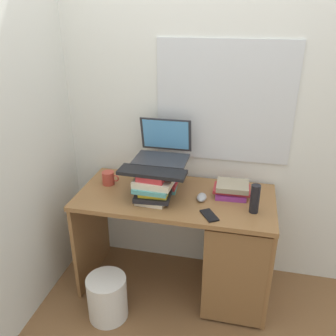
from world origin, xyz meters
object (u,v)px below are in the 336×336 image
book_stack_tall (161,176)px  mug (108,178)px  computer_mouse (202,197)px  water_bottle (255,199)px  desk (221,247)px  cell_phone (209,215)px  wastebasket (107,297)px  book_stack_keyboard_riser (153,188)px  laptop (163,149)px  keyboard (152,172)px  book_stack_side (232,189)px

book_stack_tall → mug: 0.37m
book_stack_tall → computer_mouse: bearing=-19.5°
mug → water_bottle: size_ratio=0.68×
desk → water_bottle: (0.18, -0.08, 0.43)m
cell_phone → wastebasket: cell_phone is taller
book_stack_tall → book_stack_keyboard_riser: bearing=-91.5°
laptop → wastebasket: bearing=-115.7°
computer_mouse → wastebasket: bearing=-146.5°
desk → laptop: bearing=159.2°
keyboard → mug: 0.43m
cell_phone → mug: bearing=127.9°
desk → mug: mug is taller
laptop → book_stack_side: bearing=-7.6°
book_stack_tall → cell_phone: book_stack_tall is taller
water_bottle → book_stack_tall: bearing=163.6°
keyboard → mug: size_ratio=3.46×
book_stack_keyboard_riser → desk: bearing=10.8°
book_stack_side → computer_mouse: 0.21m
book_stack_side → laptop: 0.52m
water_bottle → wastebasket: water_bottle is taller
computer_mouse → wastebasket: 0.90m
mug → wastebasket: size_ratio=0.40×
keyboard → computer_mouse: (0.30, 0.09, -0.18)m
book_stack_keyboard_riser → wastebasket: (-0.25, -0.27, -0.69)m
laptop → water_bottle: (0.62, -0.24, -0.17)m
book_stack_side → laptop: size_ratio=0.68×
mug → water_bottle: water_bottle is taller
computer_mouse → cell_phone: (0.07, -0.18, -0.01)m
mug → wastebasket: (0.12, -0.44, -0.64)m
desk → book_stack_side: size_ratio=5.41×
keyboard → book_stack_side: bearing=23.2°
desk → water_bottle: 0.47m
cell_phone → wastebasket: (-0.61, -0.17, -0.60)m
book_stack_tall → keyboard: size_ratio=0.58×
laptop → mug: 0.44m
book_stack_side → cell_phone: size_ratio=1.74×
book_stack_side → mug: mug is taller
book_stack_tall → water_bottle: book_stack_tall is taller
computer_mouse → laptop: bearing=150.8°
keyboard → wastebasket: size_ratio=1.39×
book_stack_tall → water_bottle: bearing=-16.4°
computer_mouse → wastebasket: size_ratio=0.34×
cell_phone → computer_mouse: bearing=78.8°
computer_mouse → mug: size_ratio=0.86×
book_stack_keyboard_riser → water_bottle: 0.62m
book_stack_keyboard_riser → book_stack_side: book_stack_keyboard_riser is taller
book_stack_side → wastebasket: size_ratio=0.78×
laptop → cell_phone: (0.36, -0.35, -0.26)m
book_stack_tall → book_stack_side: size_ratio=1.04×
book_stack_keyboard_riser → water_bottle: bearing=0.9°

